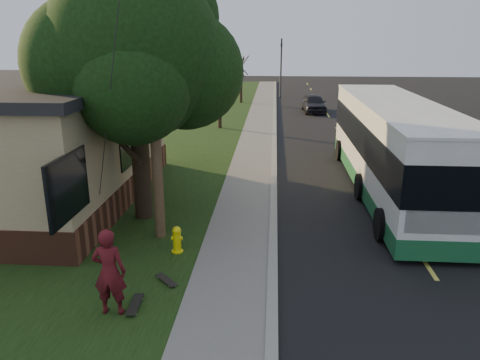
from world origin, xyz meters
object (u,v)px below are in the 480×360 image
at_px(leafy_tree, 136,55).
at_px(utility_pole, 152,78).
at_px(skateboard_spare, 166,280).
at_px(distant_car, 314,103).
at_px(bare_tree_near, 219,95).
at_px(transit_bus, 394,145).
at_px(bare_tree_far, 241,80).
at_px(skateboard_main, 135,304).
at_px(traffic_signal, 281,64).
at_px(skateboarder, 109,272).
at_px(fire_hydrant, 177,239).

bearing_deg(leafy_tree, utility_pole, -62.40).
distance_m(skateboard_spare, distant_car, 27.63).
distance_m(utility_pole, leafy_tree, 1.94).
relative_size(bare_tree_near, transit_bus, 0.34).
xyz_separation_m(skateboard_spare, distant_car, (5.56, 27.06, 0.57)).
relative_size(bare_tree_near, bare_tree_far, 1.07).
relative_size(bare_tree_far, skateboard_main, 4.59).
height_order(bare_tree_near, transit_bus, bare_tree_near).
xyz_separation_m(traffic_signal, skateboard_spare, (-3.03, -35.64, -3.04)).
height_order(bare_tree_near, skateboard_main, bare_tree_near).
xyz_separation_m(leafy_tree, skateboarder, (0.79, -5.65, -4.14)).
bearing_deg(skateboarder, transit_bus, -132.05).
height_order(bare_tree_far, skateboard_main, bare_tree_far).
bearing_deg(utility_pole, traffic_signal, 83.42).
bearing_deg(utility_pole, transit_bus, 32.61).
bearing_deg(utility_pole, skateboard_spare, -73.64).
distance_m(utility_pole, skateboard_spare, 5.28).
distance_m(bare_tree_far, transit_bus, 25.18).
height_order(skateboarder, distant_car, skateboarder).
bearing_deg(skateboarder, bare_tree_near, -90.57).
relative_size(bare_tree_far, skateboarder, 2.10).
bearing_deg(distant_car, skateboard_spare, -104.19).
bearing_deg(transit_bus, skateboarder, -131.15).
xyz_separation_m(bare_tree_far, skateboard_main, (0.03, -32.76, -1.87)).
height_order(fire_hydrant, distant_car, distant_car).
xyz_separation_m(transit_bus, skateboarder, (-7.81, -8.94, -0.79)).
bearing_deg(leafy_tree, distant_car, 72.45).
height_order(leafy_tree, bare_tree_near, leafy_tree).
distance_m(fire_hydrant, bare_tree_far, 30.04).
bearing_deg(skateboard_spare, distant_car, 78.39).
bearing_deg(transit_bus, skateboard_main, -130.40).
xyz_separation_m(utility_pole, skateboard_spare, (0.77, -2.64, -4.51)).
distance_m(fire_hydrant, traffic_signal, 34.25).
bearing_deg(fire_hydrant, skateboard_spare, -87.59).
bearing_deg(traffic_signal, bare_tree_near, -104.04).
relative_size(bare_tree_near, skateboard_spare, 6.34).
distance_m(bare_tree_far, skateboard_spare, 31.70).
bearing_deg(skateboard_main, fire_hydrant, 82.35).
relative_size(traffic_signal, transit_bus, 0.44).
distance_m(bare_tree_near, skateboarder, 21.03).
height_order(bare_tree_near, skateboarder, bare_tree_near).
bearing_deg(distant_car, bare_tree_far, 140.18).
height_order(leafy_tree, traffic_signal, leafy_tree).
bearing_deg(bare_tree_near, distant_car, 48.65).
xyz_separation_m(bare_tree_near, traffic_signal, (4.00, 16.00, 1.01)).
xyz_separation_m(utility_pole, bare_tree_near, (-0.19, 17.01, -2.48)).
bearing_deg(skateboard_spare, bare_tree_far, 90.85).
height_order(leafy_tree, skateboarder, leafy_tree).
bearing_deg(skateboard_spare, bare_tree_near, 92.82).
relative_size(utility_pole, bare_tree_near, 2.11).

